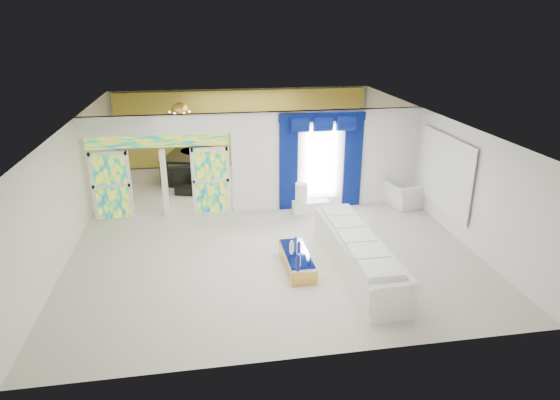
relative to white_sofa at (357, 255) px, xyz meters
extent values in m
plane|color=#B7AF9E|center=(-1.78, 3.19, -0.40)|extent=(12.00, 12.00, 0.00)
cube|color=white|center=(0.37, 4.19, 1.10)|extent=(5.70, 0.18, 3.00)
cube|color=white|center=(-4.63, 4.19, 2.32)|extent=(4.30, 0.18, 0.55)
cube|color=#994C3F|center=(-6.05, 4.19, 0.60)|extent=(0.95, 0.04, 2.00)
cube|color=#994C3F|center=(-3.20, 4.19, 0.60)|extent=(0.95, 0.04, 2.00)
cube|color=#994C3F|center=(-4.63, 4.19, 1.85)|extent=(4.00, 0.05, 0.35)
cube|color=white|center=(0.12, 4.09, 1.05)|extent=(1.00, 0.02, 2.30)
cube|color=#030646|center=(-0.88, 4.06, 1.00)|extent=(0.55, 0.10, 2.80)
cube|color=#030646|center=(1.12, 4.06, 1.00)|extent=(0.55, 0.10, 2.80)
cube|color=#030646|center=(0.12, 4.06, 2.42)|extent=(2.60, 0.12, 0.25)
cube|color=white|center=(3.16, 2.19, 1.15)|extent=(0.04, 2.70, 1.90)
cube|color=#AF9C2A|center=(-1.78, 9.09, 1.10)|extent=(9.70, 0.12, 2.90)
cube|color=white|center=(0.00, 0.00, 0.00)|extent=(1.05, 4.23, 0.80)
cube|color=gold|center=(-1.35, 0.30, -0.22)|extent=(0.61, 1.67, 0.37)
cube|color=white|center=(-0.26, 3.62, -0.22)|extent=(1.10, 0.36, 0.37)
cylinder|color=silver|center=(-0.56, 3.62, 0.26)|extent=(0.36, 0.36, 0.58)
imported|color=white|center=(2.72, 3.76, -0.02)|extent=(1.25, 1.37, 0.77)
cube|color=black|center=(-3.97, 7.43, 0.07)|extent=(1.87, 2.19, 0.95)
cube|color=black|center=(-3.97, 5.83, -0.26)|extent=(0.87, 0.52, 0.27)
cube|color=tan|center=(-6.40, 5.41, 0.01)|extent=(0.66, 0.62, 0.82)
sphere|color=gold|center=(-4.08, 6.59, 2.25)|extent=(0.60, 0.60, 0.60)
cylinder|color=white|center=(-1.39, -0.05, 0.03)|extent=(0.10, 0.10, 0.13)
cylinder|color=navy|center=(-1.43, -0.18, 0.06)|extent=(0.09, 0.09, 0.19)
cylinder|color=white|center=(-1.42, 0.64, 0.03)|extent=(0.11, 0.11, 0.13)
cylinder|color=navy|center=(-1.29, 0.38, 0.09)|extent=(0.08, 0.08, 0.25)
cylinder|color=navy|center=(-1.29, 0.79, 0.05)|extent=(0.08, 0.08, 0.17)
camera|label=1|loc=(-3.35, -9.37, 5.10)|focal=30.45mm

